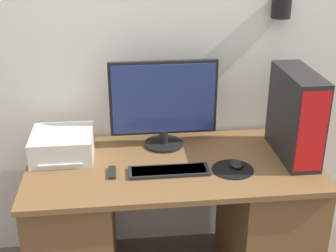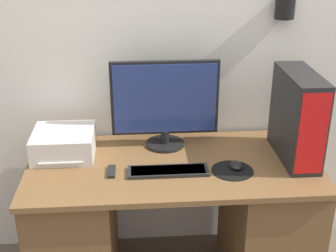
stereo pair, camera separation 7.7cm
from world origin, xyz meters
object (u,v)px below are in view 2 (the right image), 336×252
object	(u,v)px
keyboard	(168,171)
printer	(64,143)
monitor	(165,102)
mouse	(236,165)
remote_control	(112,172)
computer_tower	(297,117)

from	to	relation	value
keyboard	printer	world-z (taller)	printer
monitor	mouse	distance (m)	0.53
monitor	remote_control	distance (m)	0.50
monitor	computer_tower	bearing A→B (deg)	-16.60
computer_tower	printer	world-z (taller)	computer_tower
monitor	mouse	world-z (taller)	monitor
remote_control	printer	bearing A→B (deg)	139.56
mouse	computer_tower	size ratio (longest dim) A/B	0.20
keyboard	mouse	xyz separation A→B (m)	(0.36, 0.02, 0.01)
monitor	remote_control	xyz separation A→B (m)	(-0.30, -0.31, -0.26)
monitor	printer	bearing A→B (deg)	-171.69
monitor	mouse	size ratio (longest dim) A/B	6.40
keyboard	remote_control	xyz separation A→B (m)	(-0.29, 0.02, -0.00)
keyboard	mouse	world-z (taller)	mouse
computer_tower	printer	xyz separation A→B (m)	(-1.26, 0.12, -0.17)
mouse	printer	size ratio (longest dim) A/B	0.29
remote_control	computer_tower	bearing A→B (deg)	5.94
printer	mouse	bearing A→B (deg)	-13.82
mouse	remote_control	bearing A→B (deg)	-179.92
keyboard	remote_control	bearing A→B (deg)	176.10
computer_tower	monitor	bearing A→B (deg)	163.40
keyboard	mouse	distance (m)	0.36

